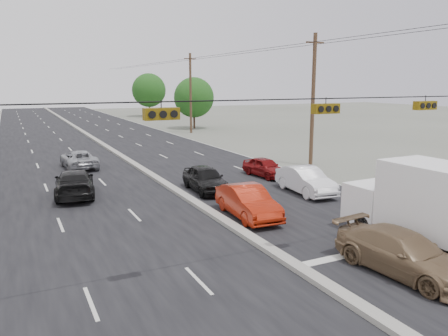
{
  "coord_description": "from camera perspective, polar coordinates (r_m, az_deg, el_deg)",
  "views": [
    {
      "loc": [
        -8.49,
        -12.23,
        6.34
      ],
      "look_at": [
        0.86,
        6.76,
        2.2
      ],
      "focal_mm": 35.0,
      "sensor_mm": 36.0,
      "label": 1
    }
  ],
  "objects": [
    {
      "name": "red_sedan",
      "position": [
        20.89,
        3.1,
        -4.46
      ],
      "size": [
        1.87,
        4.66,
        1.5
      ],
      "primitive_type": "imported",
      "rotation": [
        0.0,
        0.0,
        -0.06
      ],
      "color": "#9F1D09",
      "rests_on": "ground"
    },
    {
      "name": "queue_car_e",
      "position": [
        30.02,
        5.39,
        0.09
      ],
      "size": [
        1.92,
        3.95,
        1.3
      ],
      "primitive_type": "imported",
      "rotation": [
        0.0,
        0.0,
        0.1
      ],
      "color": "maroon",
      "rests_on": "ground"
    },
    {
      "name": "tree_right_mid",
      "position": [
        61.9,
        -3.95,
        9.18
      ],
      "size": [
        5.6,
        5.6,
        7.14
      ],
      "color": "#382619",
      "rests_on": "ground"
    },
    {
      "name": "traffic_signals",
      "position": [
        15.75,
        12.85,
        7.72
      ],
      "size": [
        25.0,
        0.3,
        0.54
      ],
      "color": "black",
      "rests_on": "ground"
    },
    {
      "name": "tree_right_far",
      "position": [
        85.81,
        -9.78,
        9.98
      ],
      "size": [
        6.4,
        6.4,
        8.16
      ],
      "color": "#382619",
      "rests_on": "ground"
    },
    {
      "name": "queue_car_a",
      "position": [
        25.82,
        -2.41,
        -1.44
      ],
      "size": [
        2.02,
        4.53,
        1.51
      ],
      "primitive_type": "imported",
      "rotation": [
        0.0,
        0.0,
        -0.05
      ],
      "color": "black",
      "rests_on": "ground"
    },
    {
      "name": "black_suv",
      "position": [
        20.33,
        25.25,
        -5.84
      ],
      "size": [
        2.66,
        5.76,
        1.6
      ],
      "primitive_type": "imported",
      "rotation": [
        0.0,
        0.0,
        -0.0
      ],
      "color": "black",
      "rests_on": "ground"
    },
    {
      "name": "road_surface",
      "position": [
        43.54,
        -14.7,
        2.32
      ],
      "size": [
        20.0,
        160.0,
        0.02
      ],
      "primitive_type": "cube",
      "color": "black",
      "rests_on": "ground"
    },
    {
      "name": "box_truck",
      "position": [
        18.46,
        25.36,
        -4.5
      ],
      "size": [
        2.52,
        6.7,
        3.37
      ],
      "rotation": [
        0.0,
        0.0,
        0.03
      ],
      "color": "black",
      "rests_on": "ground"
    },
    {
      "name": "utility_pole_right_c",
      "position": [
        56.31,
        -4.38,
        9.77
      ],
      "size": [
        1.6,
        0.3,
        10.0
      ],
      "color": "#422D1E",
      "rests_on": "ground"
    },
    {
      "name": "center_median",
      "position": [
        43.53,
        -14.7,
        2.45
      ],
      "size": [
        0.5,
        160.0,
        0.2
      ],
      "primitive_type": "cube",
      "color": "gray",
      "rests_on": "ground"
    },
    {
      "name": "oncoming_near",
      "position": [
        26.13,
        -18.93,
        -1.9
      ],
      "size": [
        2.78,
        5.41,
        1.5
      ],
      "primitive_type": "imported",
      "rotation": [
        0.0,
        0.0,
        3.01
      ],
      "color": "black",
      "rests_on": "ground"
    },
    {
      "name": "tan_sedan",
      "position": [
        16.07,
        22.36,
        -10.29
      ],
      "size": [
        2.52,
        5.11,
        1.43
      ],
      "primitive_type": "imported",
      "rotation": [
        0.0,
        0.0,
        0.11
      ],
      "color": "brown",
      "rests_on": "ground"
    },
    {
      "name": "utility_pole_right_b",
      "position": [
        34.41,
        11.54,
        8.79
      ],
      "size": [
        1.6,
        0.3,
        10.0
      ],
      "color": "#422D1E",
      "rests_on": "ground"
    },
    {
      "name": "ground",
      "position": [
        16.18,
        8.05,
        -12.11
      ],
      "size": [
        200.0,
        200.0,
        0.0
      ],
      "primitive_type": "plane",
      "color": "#606356",
      "rests_on": "ground"
    },
    {
      "name": "oncoming_far",
      "position": [
        34.65,
        -18.43,
        1.07
      ],
      "size": [
        2.41,
        4.89,
        1.33
      ],
      "primitive_type": "imported",
      "rotation": [
        0.0,
        0.0,
        3.18
      ],
      "color": "#95979C",
      "rests_on": "ground"
    },
    {
      "name": "queue_car_b",
      "position": [
        25.81,
        10.61,
        -1.62
      ],
      "size": [
        1.99,
        4.71,
        1.51
      ],
      "primitive_type": "imported",
      "rotation": [
        0.0,
        0.0,
        -0.09
      ],
      "color": "white",
      "rests_on": "ground"
    }
  ]
}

